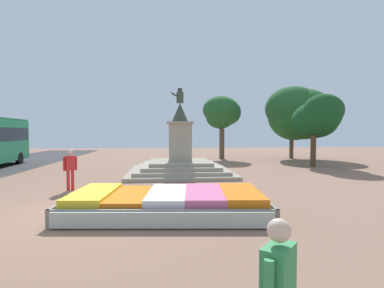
% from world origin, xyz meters
% --- Properties ---
extents(ground_plane, '(74.11, 74.11, 0.00)m').
position_xyz_m(ground_plane, '(0.00, 0.00, 0.00)').
color(ground_plane, '#8C6651').
extents(flower_planter, '(6.20, 3.62, 0.69)m').
position_xyz_m(flower_planter, '(2.70, -0.23, 0.32)').
color(flower_planter, '#38281C').
rests_on(flower_planter, ground_plane).
extents(statue_monument, '(5.96, 5.96, 5.07)m').
position_xyz_m(statue_monument, '(3.51, 8.38, 0.76)').
color(statue_monument, '#9D937F').
rests_on(statue_monument, ground_plane).
extents(pedestrian_near_planter, '(0.50, 0.39, 1.72)m').
position_xyz_m(pedestrian_near_planter, '(-1.35, 3.72, 1.00)').
color(pedestrian_near_planter, red).
rests_on(pedestrian_near_planter, ground_plane).
extents(park_tree_far_left, '(3.27, 3.88, 5.09)m').
position_xyz_m(park_tree_far_left, '(13.52, 11.11, 3.58)').
color(park_tree_far_left, '#4C3823').
rests_on(park_tree_far_left, ground_plane).
extents(park_tree_behind_statue, '(6.18, 5.37, 6.60)m').
position_xyz_m(park_tree_behind_statue, '(14.72, 17.15, 4.19)').
color(park_tree_behind_statue, brown).
rests_on(park_tree_behind_statue, ground_plane).
extents(park_tree_far_right, '(3.53, 3.58, 5.71)m').
position_xyz_m(park_tree_far_right, '(7.87, 17.85, 4.23)').
color(park_tree_far_right, brown).
rests_on(park_tree_far_right, ground_plane).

